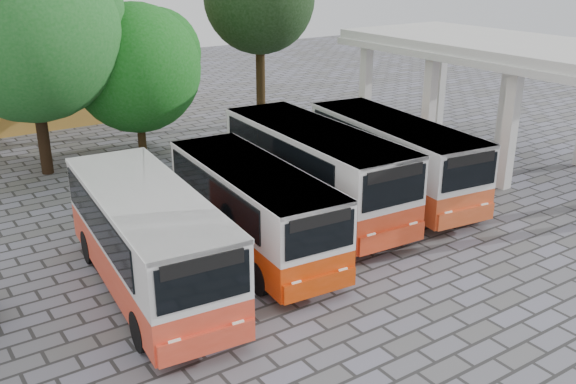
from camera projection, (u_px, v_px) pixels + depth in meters
ground at (389, 252)px, 20.45m from camera, size 90.00×90.00×0.00m
terminal_shelter at (515, 53)px, 27.33m from camera, size 6.80×15.80×5.40m
bus_far_left at (148, 235)px, 17.51m from camera, size 3.21×8.42×2.97m
bus_centre_left at (253, 204)px, 19.90m from camera, size 2.97×7.99×2.82m
bus_centre_right at (314, 166)px, 22.80m from camera, size 3.19×8.93×3.17m
bus_far_right at (393, 154)px, 24.46m from camera, size 3.51×8.58×3.00m
tree_left at (30, 25)px, 25.57m from camera, size 7.70×7.33×9.66m
tree_middle at (137, 64)px, 28.70m from camera, size 6.08×5.79×6.97m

